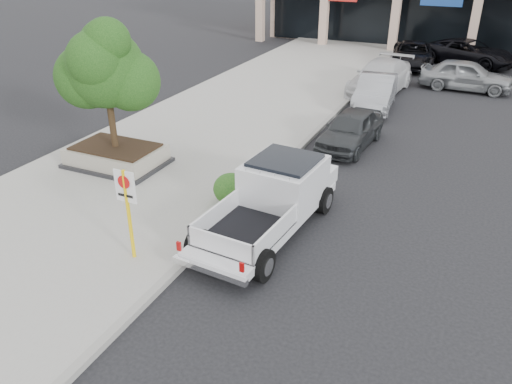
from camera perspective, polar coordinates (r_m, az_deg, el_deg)
ground at (r=12.13m, az=-0.26°, el=-8.50°), size 120.00×120.00×0.00m
sidewalk at (r=19.12m, az=-7.70°, el=5.37°), size 8.00×52.00×0.15m
curb at (r=17.46m, az=3.42°, el=3.43°), size 0.20×52.00×0.15m
planter at (r=17.60m, az=-15.63°, el=4.04°), size 3.20×2.20×0.68m
planter_tree at (r=16.75m, az=-16.20°, el=13.45°), size 2.90×2.55×4.00m
no_parking_sign at (r=11.81m, az=-14.50°, el=-1.20°), size 0.55×0.09×2.30m
hedge at (r=14.34m, az=-2.78°, el=0.33°), size 1.10×0.99×0.93m
pickup_truck at (r=13.00m, az=1.24°, el=-1.28°), size 2.53×5.78×1.77m
curb_car_a at (r=19.12m, az=10.78°, el=7.07°), size 1.95×4.11×1.36m
curb_car_b at (r=24.04m, az=13.52°, el=11.07°), size 1.94×4.62×1.48m
curb_car_c at (r=26.63m, az=14.05°, el=12.62°), size 2.76×5.60×1.57m
curb_car_d at (r=32.90m, az=17.46°, el=14.76°), size 3.10×5.55×1.47m
lot_car_a at (r=28.44m, az=22.90°, el=12.21°), size 4.61×1.96×1.56m
lot_car_d at (r=34.47m, az=23.15°, el=14.44°), size 6.06×4.29×1.53m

